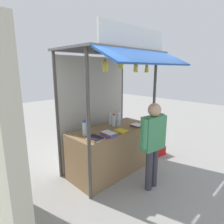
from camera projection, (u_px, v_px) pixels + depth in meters
ground_plane at (112, 170)px, 4.15m from camera, size 20.00×20.00×0.00m
stall_counter at (112, 150)px, 4.04m from camera, size 1.82×0.80×0.95m
stall_structure at (106, 90)px, 3.88m from camera, size 2.02×1.70×2.85m
water_bottle_back_right at (119, 119)px, 4.10m from camera, size 0.08×0.08×0.30m
water_bottle_back_left at (110, 119)px, 4.23m from camera, size 0.07×0.07×0.25m
water_bottle_far_left at (114, 120)px, 4.08m from camera, size 0.08×0.08×0.27m
water_bottle_front_left at (85, 128)px, 3.50m from camera, size 0.08×0.08×0.28m
magazine_stack_mid_right at (95, 139)px, 3.29m from camera, size 0.23×0.30×0.06m
magazine_stack_mid_left at (137, 126)px, 4.04m from camera, size 0.23×0.26×0.06m
magazine_stack_center at (121, 131)px, 3.71m from camera, size 0.21×0.25×0.04m
magazine_stack_rear_center at (109, 134)px, 3.50m from camera, size 0.21×0.30×0.07m
banana_bunch_leftmost at (147, 69)px, 3.63m from camera, size 0.09×0.09×0.29m
banana_bunch_inner_right at (121, 65)px, 3.12m from camera, size 0.09×0.09×0.22m
banana_bunch_inner_left at (136, 68)px, 3.39m from camera, size 0.10×0.10×0.28m
banana_bunch_rightmost at (105, 66)px, 2.88m from camera, size 0.12×0.11×0.26m
vendor_person at (153, 139)px, 3.34m from camera, size 0.60×0.26×1.59m
plastic_crate at (157, 150)px, 4.91m from camera, size 0.38×0.38×0.23m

